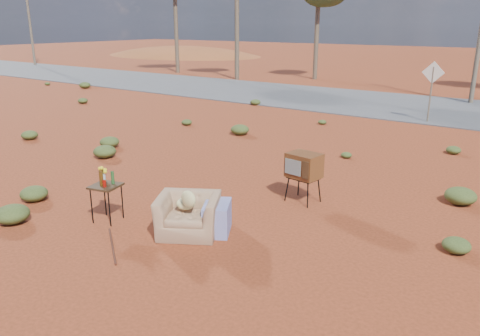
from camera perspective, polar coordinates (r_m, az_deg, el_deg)
The scene contains 10 objects.
ground at distance 8.66m, azimuth -8.58°, elevation -6.70°, with size 140.00×140.00×0.00m, color #91381D.
highway at distance 21.67m, azimuth 19.94°, elevation 7.08°, with size 140.00×7.00×0.04m, color #565659.
dirt_mound at distance 53.37m, azimuth -6.99°, elevation 13.47°, with size 26.00×18.00×2.00m, color #984B24.
armchair at distance 8.07m, azimuth -5.68°, elevation -5.13°, with size 1.34×1.27×0.91m.
tv_unit at distance 9.41m, azimuth 7.79°, elevation 0.22°, with size 0.69×0.59×1.01m.
side_table at distance 8.80m, azimuth -16.15°, elevation -1.77°, with size 0.58×0.58×0.98m.
rusty_bar at distance 8.00m, azimuth -15.30°, elevation -9.10°, with size 0.04×0.04×1.34m, color #481C13.
road_sign at distance 18.22m, azimuth 22.38°, elevation 9.78°, with size 0.78×0.06×2.19m.
utility_pole_west at distance 44.11m, azimuth -24.36°, elevation 16.73°, with size 1.40×0.20×8.00m.
scrub_patch at distance 12.37m, azimuth 2.66°, elevation 1.58°, with size 17.49×8.07×0.33m.
Camera 1 is at (5.54, -5.66, 3.50)m, focal length 35.00 mm.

